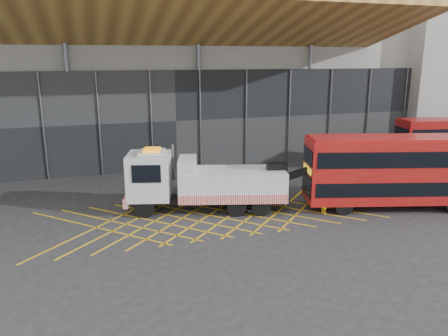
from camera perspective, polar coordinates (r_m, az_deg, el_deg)
name	(u,v)px	position (r m, az deg, el deg)	size (l,w,h in m)	color
ground_plane	(182,218)	(25.51, -5.47, -6.54)	(120.00, 120.00, 0.00)	#262628
road_markings	(209,215)	(25.86, -1.98, -6.17)	(19.96, 7.16, 0.01)	gold
construction_building	(159,57)	(42.28, -8.52, 14.11)	(55.00, 23.97, 18.00)	gray
east_building	(441,47)	(53.87, 26.52, 13.92)	(15.00, 12.00, 20.00)	gray
recovery_truck	(201,182)	(26.15, -3.03, -1.80)	(11.16, 5.08, 3.90)	black
bus_towed	(397,169)	(28.39, 21.65, -0.11)	(11.20, 5.29, 4.45)	#9E0F0C
worker	(325,199)	(26.54, 13.02, -4.02)	(0.64, 0.42, 1.74)	yellow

